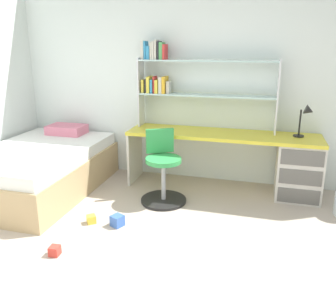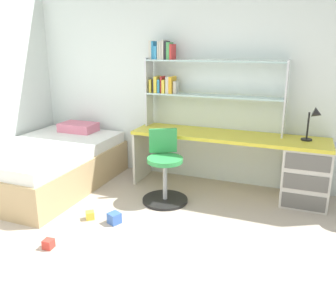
{
  "view_description": "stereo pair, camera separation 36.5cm",
  "coord_description": "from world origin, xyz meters",
  "px_view_note": "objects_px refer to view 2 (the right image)",
  "views": [
    {
      "loc": [
        0.82,
        -1.9,
        1.74
      ],
      "look_at": [
        -0.11,
        1.49,
        0.75
      ],
      "focal_mm": 37.32,
      "sensor_mm": 36.0,
      "label": 1
    },
    {
      "loc": [
        1.17,
        -1.78,
        1.74
      ],
      "look_at": [
        -0.11,
        1.49,
        0.75
      ],
      "focal_mm": 37.32,
      "sensor_mm": 36.0,
      "label": 2
    }
  ],
  "objects_px": {
    "toy_block_red_2": "(48,244)",
    "desk_lamp": "(315,119)",
    "toy_block_blue_0": "(114,218)",
    "swivel_chair": "(165,174)",
    "desk": "(280,165)",
    "toy_block_yellow_1": "(90,215)",
    "bookshelf_hutch": "(191,78)",
    "bed_platform": "(49,164)"
  },
  "relations": [
    {
      "from": "desk",
      "to": "toy_block_red_2",
      "type": "relative_size",
      "value": 27.5
    },
    {
      "from": "desk_lamp",
      "to": "toy_block_blue_0",
      "type": "bearing_deg",
      "value": -145.13
    },
    {
      "from": "bed_platform",
      "to": "toy_block_blue_0",
      "type": "relative_size",
      "value": 16.92
    },
    {
      "from": "desk",
      "to": "toy_block_blue_0",
      "type": "xyz_separation_m",
      "value": [
        -1.49,
        -1.22,
        -0.36
      ]
    },
    {
      "from": "toy_block_blue_0",
      "to": "toy_block_yellow_1",
      "type": "height_order",
      "value": "toy_block_blue_0"
    },
    {
      "from": "toy_block_blue_0",
      "to": "toy_block_red_2",
      "type": "relative_size",
      "value": 1.33
    },
    {
      "from": "toy_block_red_2",
      "to": "desk_lamp",
      "type": "bearing_deg",
      "value": 41.33
    },
    {
      "from": "desk",
      "to": "desk_lamp",
      "type": "xyz_separation_m",
      "value": [
        0.31,
        0.03,
        0.55
      ]
    },
    {
      "from": "toy_block_blue_0",
      "to": "toy_block_yellow_1",
      "type": "relative_size",
      "value": 1.33
    },
    {
      "from": "toy_block_red_2",
      "to": "bed_platform",
      "type": "bearing_deg",
      "value": 128.74
    },
    {
      "from": "desk_lamp",
      "to": "toy_block_yellow_1",
      "type": "xyz_separation_m",
      "value": [
        -2.07,
        -1.27,
        -0.92
      ]
    },
    {
      "from": "desk_lamp",
      "to": "toy_block_yellow_1",
      "type": "height_order",
      "value": "desk_lamp"
    },
    {
      "from": "swivel_chair",
      "to": "toy_block_red_2",
      "type": "bearing_deg",
      "value": -114.45
    },
    {
      "from": "desk_lamp",
      "to": "swivel_chair",
      "type": "relative_size",
      "value": 0.47
    },
    {
      "from": "desk",
      "to": "swivel_chair",
      "type": "xyz_separation_m",
      "value": [
        -1.21,
        -0.53,
        -0.08
      ]
    },
    {
      "from": "desk_lamp",
      "to": "toy_block_yellow_1",
      "type": "relative_size",
      "value": 4.62
    },
    {
      "from": "bookshelf_hutch",
      "to": "toy_block_red_2",
      "type": "height_order",
      "value": "bookshelf_hutch"
    },
    {
      "from": "bookshelf_hutch",
      "to": "bed_platform",
      "type": "distance_m",
      "value": 2.09
    },
    {
      "from": "toy_block_yellow_1",
      "to": "toy_block_red_2",
      "type": "relative_size",
      "value": 0.99
    },
    {
      "from": "toy_block_blue_0",
      "to": "desk",
      "type": "bearing_deg",
      "value": 39.33
    },
    {
      "from": "desk",
      "to": "desk_lamp",
      "type": "distance_m",
      "value": 0.63
    },
    {
      "from": "desk_lamp",
      "to": "toy_block_red_2",
      "type": "relative_size",
      "value": 4.6
    },
    {
      "from": "bed_platform",
      "to": "toy_block_yellow_1",
      "type": "xyz_separation_m",
      "value": [
        0.99,
        -0.59,
        -0.24
      ]
    },
    {
      "from": "bed_platform",
      "to": "toy_block_yellow_1",
      "type": "height_order",
      "value": "bed_platform"
    },
    {
      "from": "toy_block_blue_0",
      "to": "toy_block_red_2",
      "type": "xyz_separation_m",
      "value": [
        -0.32,
        -0.61,
        -0.01
      ]
    },
    {
      "from": "desk",
      "to": "bookshelf_hutch",
      "type": "relative_size",
      "value": 1.34
    },
    {
      "from": "desk",
      "to": "bookshelf_hutch",
      "type": "height_order",
      "value": "bookshelf_hutch"
    },
    {
      "from": "toy_block_red_2",
      "to": "toy_block_blue_0",
      "type": "bearing_deg",
      "value": 62.4
    },
    {
      "from": "bookshelf_hutch",
      "to": "desk_lamp",
      "type": "relative_size",
      "value": 4.46
    },
    {
      "from": "bookshelf_hutch",
      "to": "bed_platform",
      "type": "height_order",
      "value": "bookshelf_hutch"
    },
    {
      "from": "desk",
      "to": "desk_lamp",
      "type": "bearing_deg",
      "value": 5.86
    },
    {
      "from": "toy_block_blue_0",
      "to": "toy_block_red_2",
      "type": "height_order",
      "value": "toy_block_blue_0"
    },
    {
      "from": "bed_platform",
      "to": "toy_block_red_2",
      "type": "height_order",
      "value": "bed_platform"
    },
    {
      "from": "toy_block_yellow_1",
      "to": "toy_block_red_2",
      "type": "xyz_separation_m",
      "value": [
        -0.04,
        -0.59,
        0.0
      ]
    },
    {
      "from": "bed_platform",
      "to": "bookshelf_hutch",
      "type": "bearing_deg",
      "value": 26.58
    },
    {
      "from": "toy_block_blue_0",
      "to": "desk_lamp",
      "type": "bearing_deg",
      "value": 34.87
    },
    {
      "from": "toy_block_red_2",
      "to": "toy_block_yellow_1",
      "type": "bearing_deg",
      "value": 86.13
    },
    {
      "from": "bed_platform",
      "to": "toy_block_blue_0",
      "type": "bearing_deg",
      "value": -24.43
    },
    {
      "from": "bookshelf_hutch",
      "to": "bed_platform",
      "type": "xyz_separation_m",
      "value": [
        -1.61,
        -0.8,
        -1.07
      ]
    },
    {
      "from": "desk",
      "to": "bookshelf_hutch",
      "type": "distance_m",
      "value": 1.49
    },
    {
      "from": "bookshelf_hutch",
      "to": "toy_block_yellow_1",
      "type": "xyz_separation_m",
      "value": [
        -0.62,
        -1.39,
        -1.31
      ]
    },
    {
      "from": "swivel_chair",
      "to": "toy_block_red_2",
      "type": "xyz_separation_m",
      "value": [
        -0.59,
        -1.29,
        -0.29
      ]
    }
  ]
}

